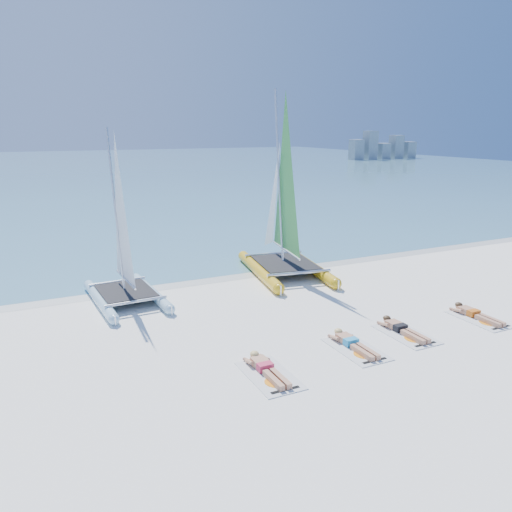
{
  "coord_description": "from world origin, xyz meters",
  "views": [
    {
      "loc": [
        -7.0,
        -11.74,
        5.59
      ],
      "look_at": [
        -0.82,
        1.2,
        1.88
      ],
      "focal_mm": 35.0,
      "sensor_mm": 36.0,
      "label": 1
    }
  ],
  "objects": [
    {
      "name": "towel_c",
      "position": [
        2.31,
        -1.93,
        0.01
      ],
      "size": [
        1.0,
        1.85,
        0.02
      ],
      "primitive_type": "cube",
      "color": "silver",
      "rests_on": "ground"
    },
    {
      "name": "sea",
      "position": [
        0.0,
        63.0,
        0.01
      ],
      "size": [
        140.0,
        115.0,
        0.01
      ],
      "primitive_type": "cube",
      "color": "#699EAF",
      "rests_on": "ground"
    },
    {
      "name": "distant_skyline",
      "position": [
        53.71,
        62.0,
        1.94
      ],
      "size": [
        14.0,
        2.0,
        5.0
      ],
      "color": "#989DA7",
      "rests_on": "ground"
    },
    {
      "name": "sunbather_b",
      "position": [
        0.48,
        -1.93,
        0.12
      ],
      "size": [
        0.37,
        1.73,
        0.26
      ],
      "color": "tan",
      "rests_on": "towel_b"
    },
    {
      "name": "sunbather_d",
      "position": [
        5.1,
        -1.8,
        0.12
      ],
      "size": [
        0.37,
        1.73,
        0.26
      ],
      "color": "tan",
      "rests_on": "towel_d"
    },
    {
      "name": "towel_d",
      "position": [
        5.1,
        -2.0,
        0.01
      ],
      "size": [
        1.0,
        1.85,
        0.02
      ],
      "primitive_type": "cube",
      "color": "silver",
      "rests_on": "ground"
    },
    {
      "name": "towel_a",
      "position": [
        -2.19,
        -2.41,
        0.01
      ],
      "size": [
        1.0,
        1.85,
        0.02
      ],
      "primitive_type": "cube",
      "color": "silver",
      "rests_on": "ground"
    },
    {
      "name": "sunbather_c",
      "position": [
        2.31,
        -1.74,
        0.12
      ],
      "size": [
        0.37,
        1.73,
        0.26
      ],
      "color": "tan",
      "rests_on": "towel_c"
    },
    {
      "name": "catamaran_blue",
      "position": [
        -4.14,
        4.32,
        1.73
      ],
      "size": [
        2.26,
        4.35,
        5.8
      ],
      "rotation": [
        0.0,
        0.0,
        0.06
      ],
      "color": "#C2EDFF",
      "rests_on": "ground"
    },
    {
      "name": "catamaran_yellow",
      "position": [
        2.25,
        5.31,
        2.3
      ],
      "size": [
        3.38,
        5.87,
        7.3
      ],
      "rotation": [
        0.0,
        0.0,
        -0.16
      ],
      "color": "orange",
      "rests_on": "ground"
    },
    {
      "name": "ground",
      "position": [
        0.0,
        0.0,
        0.0
      ],
      "size": [
        140.0,
        140.0,
        0.0
      ],
      "primitive_type": "plane",
      "color": "white",
      "rests_on": "ground"
    },
    {
      "name": "towel_b",
      "position": [
        0.48,
        -2.12,
        0.01
      ],
      "size": [
        1.0,
        1.85,
        0.02
      ],
      "primitive_type": "cube",
      "color": "silver",
      "rests_on": "ground"
    },
    {
      "name": "sunbather_a",
      "position": [
        -2.19,
        -2.22,
        0.12
      ],
      "size": [
        0.37,
        1.73,
        0.26
      ],
      "color": "tan",
      "rests_on": "towel_a"
    },
    {
      "name": "wet_sand_strip",
      "position": [
        0.0,
        5.5,
        0.0
      ],
      "size": [
        140.0,
        1.4,
        0.01
      ],
      "primitive_type": "cube",
      "color": "silver",
      "rests_on": "ground"
    }
  ]
}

